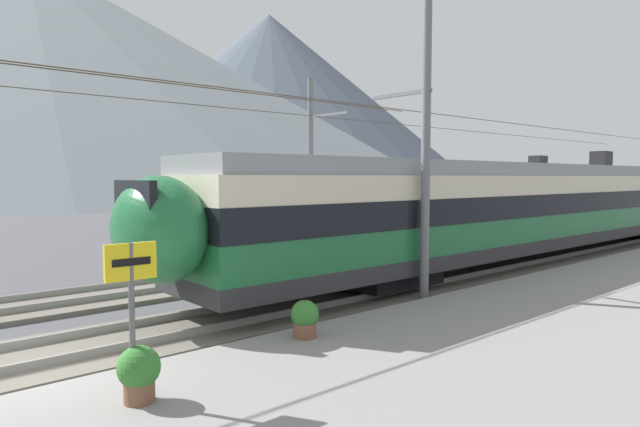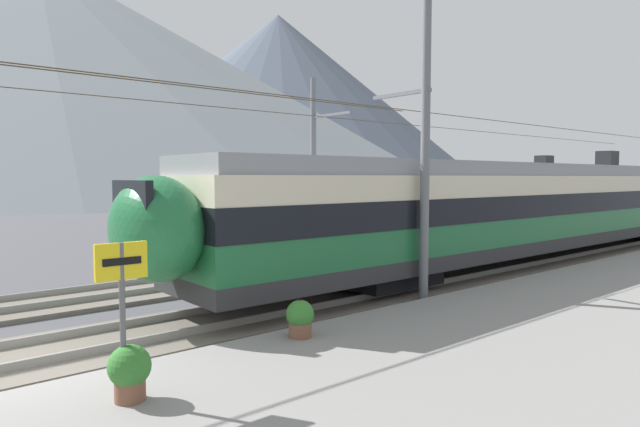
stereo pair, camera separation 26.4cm
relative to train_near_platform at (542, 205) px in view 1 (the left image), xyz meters
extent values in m
plane|color=#4C4C51|center=(-19.05, -1.14, -2.23)|extent=(400.00, 400.00, 0.00)
cube|color=#6B6359|center=(-19.05, 0.00, -2.17)|extent=(120.00, 3.00, 0.12)
cube|color=gray|center=(-19.05, -0.72, -2.03)|extent=(120.00, 0.07, 0.16)
cube|color=gray|center=(-19.05, 0.72, -2.03)|extent=(120.00, 0.07, 0.16)
cube|color=#2D2D30|center=(0.59, 0.00, -1.31)|extent=(32.63, 2.96, 0.45)
cube|color=#1E6638|center=(0.59, 0.00, -0.66)|extent=(32.63, 2.96, 0.85)
cube|color=black|center=(0.59, 0.00, 0.14)|extent=(32.63, 3.00, 0.75)
cube|color=beige|center=(0.59, 0.00, 0.84)|extent=(32.63, 2.96, 0.65)
cube|color=gray|center=(0.59, 0.00, 1.39)|extent=(32.33, 2.76, 0.45)
cube|color=black|center=(-9.52, 0.00, -1.74)|extent=(2.80, 2.37, 0.42)
cube|color=black|center=(10.71, 0.00, -1.74)|extent=(2.80, 2.37, 0.42)
ellipsoid|color=#1E6638|center=(-16.27, 0.00, 0.04)|extent=(1.80, 2.72, 2.25)
cube|color=black|center=(-16.77, 0.00, 0.47)|extent=(0.16, 1.78, 1.19)
cube|color=black|center=(5.49, 0.00, 1.97)|extent=(0.90, 0.70, 0.70)
cube|color=#2D2D30|center=(4.26, 4.50, -1.31)|extent=(26.70, 2.82, 0.45)
cube|color=#1E429E|center=(4.26, 4.50, -0.66)|extent=(26.70, 2.82, 0.85)
cube|color=black|center=(4.26, 4.50, 0.14)|extent=(26.70, 2.86, 0.75)
cube|color=white|center=(4.26, 4.50, 0.84)|extent=(26.70, 2.82, 0.65)
cube|color=gray|center=(4.26, 4.50, 1.39)|extent=(26.40, 2.62, 0.45)
cube|color=black|center=(-4.02, 4.50, -1.74)|extent=(2.80, 2.25, 0.42)
cube|color=black|center=(12.53, 4.50, -1.74)|extent=(2.80, 2.25, 0.42)
ellipsoid|color=#1E429E|center=(-9.64, 4.50, 0.04)|extent=(1.80, 2.59, 2.25)
cube|color=black|center=(-10.14, 4.50, 0.47)|extent=(0.16, 1.69, 1.19)
cube|color=black|center=(8.26, 4.50, 1.97)|extent=(0.90, 0.70, 0.70)
cylinder|color=slate|center=(-9.69, -1.71, 1.83)|extent=(0.24, 0.24, 8.13)
cube|color=slate|center=(-9.69, -0.85, 3.36)|extent=(0.10, 2.01, 0.10)
cylinder|color=#473823|center=(-9.69, 0.00, 3.11)|extent=(48.46, 0.02, 0.02)
cylinder|color=slate|center=(-6.65, 6.59, 1.46)|extent=(0.24, 0.24, 7.40)
cube|color=slate|center=(-6.65, 5.54, 3.57)|extent=(0.10, 2.39, 0.10)
cylinder|color=#473823|center=(-6.65, 4.50, 3.32)|extent=(48.46, 0.02, 0.02)
cylinder|color=#59595B|center=(-18.31, -3.58, -0.84)|extent=(0.08, 0.08, 2.18)
cube|color=yellow|center=(-18.31, -3.58, 0.00)|extent=(0.70, 0.06, 0.50)
cube|color=black|center=(-18.31, -3.61, 0.00)|extent=(0.52, 0.01, 0.10)
cylinder|color=brown|center=(-14.64, -2.77, -1.78)|extent=(0.44, 0.44, 0.28)
sphere|color=#33752D|center=(-14.64, -2.77, -1.48)|extent=(0.54, 0.54, 0.54)
sphere|color=red|center=(-14.64, -2.77, -1.36)|extent=(0.30, 0.30, 0.30)
cylinder|color=brown|center=(-18.24, -3.61, -1.77)|extent=(0.42, 0.42, 0.31)
sphere|color=#33752D|center=(-18.24, -3.61, -1.44)|extent=(0.58, 0.58, 0.58)
sphere|color=purple|center=(-18.24, -3.61, -1.31)|extent=(0.32, 0.32, 0.32)
cone|color=slate|center=(15.35, 145.71, 27.70)|extent=(213.30, 213.30, 59.87)
cone|color=#515B6B|center=(126.63, 194.58, 36.13)|extent=(183.30, 183.30, 76.72)
camera|label=1|loc=(-21.13, -10.68, 1.13)|focal=30.66mm
camera|label=2|loc=(-20.93, -10.85, 1.13)|focal=30.66mm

